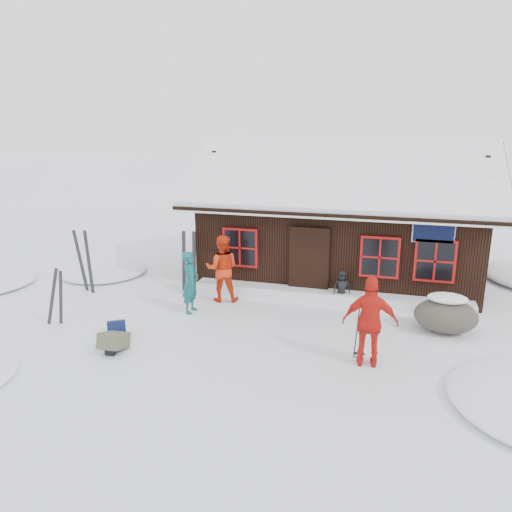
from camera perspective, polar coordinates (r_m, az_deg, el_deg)
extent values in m
plane|color=white|center=(12.25, -0.19, -8.24)|extent=(120.00, 120.00, 0.00)
cube|color=black|center=(16.30, 9.66, 2.18)|extent=(8.00, 5.00, 2.50)
cube|color=black|center=(14.51, 9.41, 9.00)|extent=(8.90, 3.14, 1.88)
cube|color=black|center=(17.43, 10.49, 9.98)|extent=(8.90, 3.14, 1.88)
cube|color=white|center=(14.49, 9.43, 9.55)|extent=(8.72, 3.07, 1.86)
cube|color=white|center=(17.42, 10.52, 10.44)|extent=(8.72, 3.07, 1.86)
cube|color=white|center=(15.90, 10.15, 12.65)|extent=(8.81, 0.22, 0.14)
cube|color=silver|center=(13.18, 8.54, 4.58)|extent=(8.90, 0.10, 0.20)
cube|color=black|center=(13.99, 6.07, -0.94)|extent=(1.00, 0.10, 2.00)
cube|color=black|center=(13.56, 19.65, 2.73)|extent=(1.00, 0.06, 0.60)
cube|color=maroon|center=(14.33, -1.81, 0.98)|extent=(1.04, 0.10, 1.14)
cube|color=black|center=(14.29, -1.86, 0.94)|extent=(0.90, 0.04, 1.00)
cube|color=maroon|center=(13.73, 13.95, -0.12)|extent=(1.04, 0.10, 1.14)
cube|color=black|center=(13.69, 13.94, -0.16)|extent=(0.90, 0.04, 1.00)
cube|color=maroon|center=(13.77, 19.76, -0.53)|extent=(1.04, 0.10, 1.14)
cube|color=black|center=(13.74, 19.78, -0.57)|extent=(0.90, 0.04, 1.00)
cube|color=white|center=(13.98, 8.27, -4.59)|extent=(7.60, 0.60, 0.35)
ellipsoid|color=white|center=(17.21, -16.99, -1.90)|extent=(2.80, 2.80, 0.34)
imported|color=#115254|center=(13.07, -7.50, -2.98)|extent=(0.40, 0.60, 1.64)
imported|color=red|center=(13.78, -3.90, -1.42)|extent=(1.06, 0.91, 1.87)
imported|color=red|center=(10.40, 12.93, -7.40)|extent=(1.14, 0.53, 1.90)
imported|color=black|center=(13.80, 9.76, -3.59)|extent=(0.54, 0.44, 0.96)
ellipsoid|color=#524C42|center=(12.73, 20.86, -6.41)|extent=(1.47, 1.10, 0.81)
ellipsoid|color=white|center=(12.61, 21.01, -4.96)|extent=(0.92, 0.67, 0.21)
cube|color=black|center=(13.22, -22.24, -4.35)|extent=(0.39, 0.16, 1.49)
cube|color=black|center=(13.06, -21.42, -4.50)|extent=(0.37, 0.20, 1.49)
cube|color=black|center=(15.46, -19.41, -0.58)|extent=(0.33, 0.12, 1.89)
cube|color=black|center=(15.25, -18.56, -0.72)|extent=(0.30, 0.18, 1.89)
cube|color=black|center=(14.77, -8.24, -0.65)|extent=(0.15, 0.08, 1.85)
cube|color=black|center=(14.71, -7.09, -0.68)|extent=(0.16, 0.06, 1.85)
cylinder|color=black|center=(10.82, 11.47, -8.24)|extent=(0.09, 0.12, 1.33)
cylinder|color=black|center=(10.82, 12.23, -8.30)|extent=(0.09, 0.12, 1.33)
cube|color=#0F1842|center=(12.21, -15.64, -8.17)|extent=(0.64, 0.68, 0.30)
cube|color=#4A4F38|center=(11.45, -15.92, -9.68)|extent=(0.50, 0.65, 0.34)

